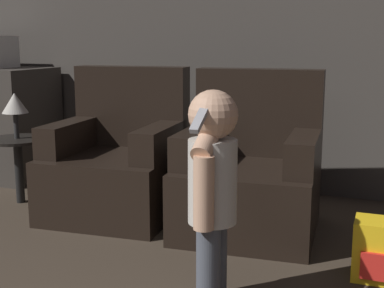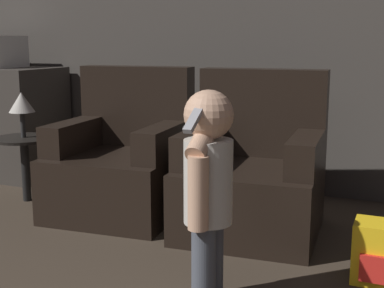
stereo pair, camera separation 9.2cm
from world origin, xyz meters
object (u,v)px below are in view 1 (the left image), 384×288
Objects in this scene: armchair_right at (250,176)px; toy_backpack at (383,251)px; person_toddler at (212,182)px; armchair_left at (118,164)px; lamp at (15,104)px.

armchair_right is 0.93m from toy_backpack.
person_toddler is 3.20× the size of toy_backpack.
armchair_left is 1.77m from toy_backpack.
person_toddler is at bearing -28.18° from lamp.
armchair_left and armchair_right have the same top height.
toy_backpack is 2.55m from lamp.
armchair_left is 0.85m from lamp.
armchair_left reaches higher than toy_backpack.
toy_backpack is (0.78, -0.47, -0.19)m from armchair_right.
armchair_right is at bearing 2.05° from lamp.
armchair_left reaches higher than person_toddler.
toy_backpack is (0.69, 0.53, -0.41)m from person_toddler.
armchair_right is 1.02× the size of person_toddler.
armchair_right is 3.02× the size of lamp.
toy_backpack is at bearing -9.57° from lamp.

